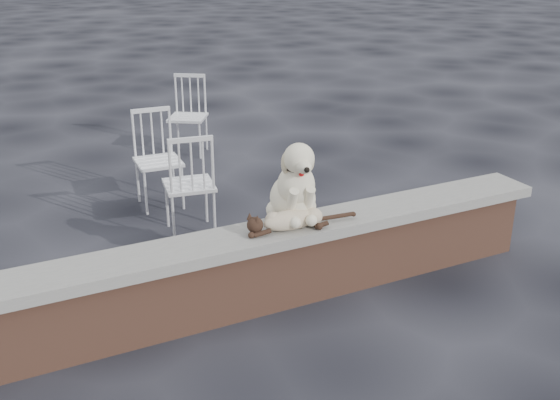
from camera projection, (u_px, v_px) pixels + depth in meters
name	position (u px, v px, depth m)	size (l,w,h in m)	color
ground	(161.00, 330.00, 4.45)	(60.00, 60.00, 0.00)	black
brick_wall	(158.00, 298.00, 4.36)	(6.00, 0.30, 0.50)	brown
capstone	(155.00, 259.00, 4.25)	(6.20, 0.40, 0.08)	slate
dog	(293.00, 179.00, 4.63)	(0.41, 0.53, 0.62)	beige
cat	(292.00, 218.00, 4.56)	(0.98, 0.23, 0.17)	tan
chair_d	(188.00, 116.00, 7.88)	(0.56, 0.56, 0.94)	white
chair_c	(189.00, 183.00, 5.75)	(0.56, 0.56, 0.94)	white
chair_b	(158.00, 160.00, 6.34)	(0.56, 0.56, 0.94)	white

